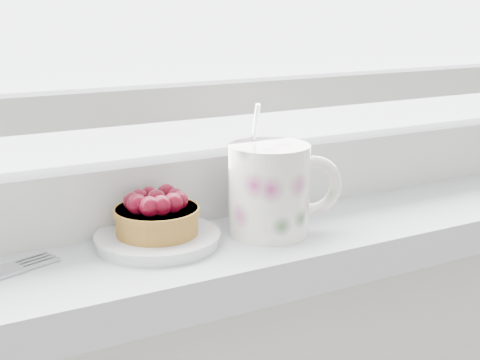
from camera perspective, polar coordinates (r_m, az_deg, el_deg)
saucer at (r=0.67m, az=-7.04°, el=-5.01°), size 0.12×0.12×0.01m
raspberry_tart at (r=0.66m, az=-7.12°, el=-2.90°), size 0.08×0.08×0.04m
floral_mug at (r=0.68m, az=2.76°, el=-0.64°), size 0.13×0.11×0.13m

